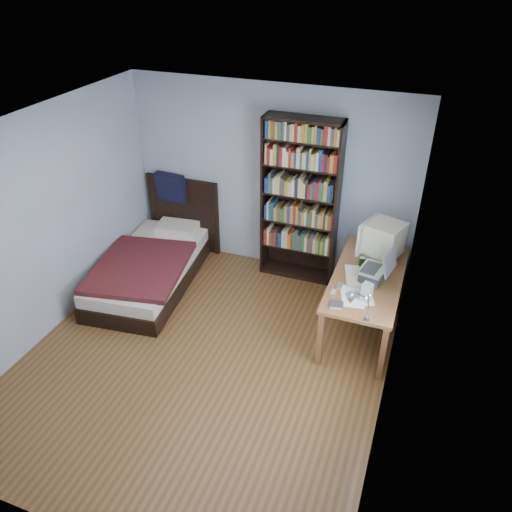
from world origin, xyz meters
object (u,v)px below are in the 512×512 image
(keyboard, at_px, (353,277))
(bookshelf, at_px, (300,202))
(desk_lamp, at_px, (354,301))
(crt_monitor, at_px, (382,239))
(laptop, at_px, (374,273))
(desk, at_px, (371,277))
(bed, at_px, (153,263))
(speaker, at_px, (367,292))
(soda_can, at_px, (362,262))

(keyboard, distance_m, bookshelf, 1.33)
(desk_lamp, height_order, keyboard, desk_lamp)
(crt_monitor, bearing_deg, laptop, -88.71)
(desk, xyz_separation_m, desk_lamp, (0.01, -1.57, 0.76))
(keyboard, bearing_deg, bed, 162.33)
(laptop, bearing_deg, crt_monitor, 91.29)
(desk_lamp, distance_m, bookshelf, 2.21)
(desk, relative_size, desk_lamp, 2.96)
(desk, distance_m, keyboard, 0.66)
(desk, relative_size, laptop, 4.02)
(desk, distance_m, laptop, 0.70)
(desk, xyz_separation_m, crt_monitor, (0.06, -0.05, 0.58))
(speaker, bearing_deg, soda_can, 121.08)
(desk_lamp, bearing_deg, laptop, 86.82)
(keyboard, relative_size, bed, 0.20)
(desk, distance_m, bed, 2.84)
(keyboard, relative_size, bookshelf, 0.20)
(soda_can, bearing_deg, keyboard, -98.27)
(laptop, xyz_separation_m, bookshelf, (-1.11, 0.92, 0.24))
(crt_monitor, relative_size, speaker, 2.64)
(desk, relative_size, keyboard, 3.87)
(laptop, relative_size, keyboard, 0.96)
(crt_monitor, distance_m, keyboard, 0.60)
(desk_lamp, bearing_deg, crt_monitor, 88.30)
(desk_lamp, height_order, bookshelf, bookshelf)
(crt_monitor, height_order, keyboard, crt_monitor)
(crt_monitor, xyz_separation_m, speaker, (-0.01, -0.86, -0.17))
(soda_can, height_order, bookshelf, bookshelf)
(desk, height_order, laptop, laptop)
(crt_monitor, height_order, bed, crt_monitor)
(desk_lamp, relative_size, keyboard, 1.31)
(desk_lamp, relative_size, bed, 0.26)
(bookshelf, bearing_deg, bed, -155.35)
(keyboard, bearing_deg, laptop, -15.51)
(desk, bearing_deg, bookshelf, 160.92)
(desk_lamp, bearing_deg, bookshelf, 118.63)
(speaker, relative_size, soda_can, 1.84)
(speaker, distance_m, bed, 2.95)
(crt_monitor, xyz_separation_m, keyboard, (-0.21, -0.50, -0.25))
(bookshelf, bearing_deg, desk, -19.08)
(desk, distance_m, soda_can, 0.47)
(keyboard, distance_m, speaker, 0.42)
(desk_lamp, relative_size, speaker, 2.79)
(laptop, xyz_separation_m, keyboard, (-0.22, 0.00, -0.10))
(crt_monitor, distance_m, soda_can, 0.36)
(desk_lamp, bearing_deg, bed, 158.14)
(crt_monitor, bearing_deg, desk, 138.68)
(desk, relative_size, speaker, 8.27)
(desk_lamp, bearing_deg, keyboard, 99.03)
(laptop, bearing_deg, desk, 97.20)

